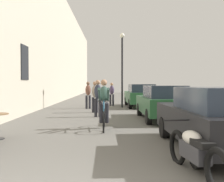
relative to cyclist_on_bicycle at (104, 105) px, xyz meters
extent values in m
cube|color=#B7AD99|center=(-4.23, 7.77, 4.09)|extent=(0.50, 68.00, 9.79)
cube|color=black|center=(-3.96, 3.96, 1.79)|extent=(0.04, 1.10, 1.70)
torus|color=black|center=(0.00, -0.64, -0.48)|extent=(0.05, 0.71, 0.71)
torus|color=black|center=(0.00, 0.41, -0.48)|extent=(0.05, 0.71, 0.71)
cylinder|color=#286084|center=(0.00, 0.32, -0.19)|extent=(0.04, 0.21, 0.58)
cylinder|color=#286084|center=(0.00, -0.18, 0.14)|extent=(0.04, 0.82, 0.14)
cylinder|color=#286084|center=(0.00, -0.62, -0.14)|extent=(0.04, 0.09, 0.67)
cylinder|color=#286084|center=(0.00, -0.09, -0.44)|extent=(0.04, 1.00, 0.12)
cylinder|color=black|center=(0.00, -0.59, 0.19)|extent=(0.52, 0.03, 0.03)
ellipsoid|color=black|center=(0.00, 0.23, 0.12)|extent=(0.12, 0.24, 0.06)
ellipsoid|color=#38564C|center=(0.00, 0.15, 0.40)|extent=(0.34, 0.35, 0.59)
sphere|color=#A57A5B|center=(0.00, 0.11, 0.79)|extent=(0.22, 0.22, 0.22)
cylinder|color=#26262D|center=(0.10, 0.07, -0.26)|extent=(0.13, 0.40, 0.75)
cylinder|color=#26262D|center=(-0.10, 0.07, -0.26)|extent=(0.13, 0.40, 0.75)
cylinder|color=#38564C|center=(0.14, -0.24, 0.39)|extent=(0.11, 0.75, 0.48)
cylinder|color=#38564C|center=(-0.14, -0.24, 0.39)|extent=(0.11, 0.75, 0.48)
cylinder|color=#26262D|center=(-0.24, 3.27, -0.38)|extent=(0.14, 0.14, 0.85)
cylinder|color=#26262D|center=(-0.44, 3.30, -0.38)|extent=(0.14, 0.14, 0.85)
ellipsoid|color=#2D3342|center=(-0.34, 3.29, 0.38)|extent=(0.37, 0.28, 0.68)
sphere|color=#A57A5B|center=(-0.34, 3.29, 0.82)|extent=(0.22, 0.22, 0.22)
cylinder|color=#26262D|center=(-0.47, 5.16, -0.40)|extent=(0.14, 0.14, 0.83)
cylinder|color=#26262D|center=(-0.67, 5.17, -0.40)|extent=(0.14, 0.14, 0.83)
ellipsoid|color=gray|center=(-0.57, 5.16, 0.35)|extent=(0.36, 0.26, 0.66)
sphere|color=#A57A5B|center=(-0.57, 5.16, 0.78)|extent=(0.22, 0.22, 0.22)
cylinder|color=#26262D|center=(-1.22, 7.37, -0.39)|extent=(0.14, 0.14, 0.83)
cylinder|color=#26262D|center=(-1.02, 7.38, -0.39)|extent=(0.14, 0.14, 0.83)
ellipsoid|color=brown|center=(-1.12, 7.37, 0.35)|extent=(0.36, 0.27, 0.66)
sphere|color=brown|center=(-1.12, 7.37, 0.78)|extent=(0.22, 0.22, 0.22)
cylinder|color=#26262D|center=(0.50, 9.65, -0.41)|extent=(0.14, 0.14, 0.80)
cylinder|color=#26262D|center=(0.30, 9.65, -0.41)|extent=(0.14, 0.14, 0.80)
ellipsoid|color=#4C3D5B|center=(0.40, 9.65, 0.31)|extent=(0.34, 0.24, 0.64)
sphere|color=#A57A5B|center=(0.40, 9.65, 0.73)|extent=(0.22, 0.22, 0.22)
cylinder|color=black|center=(1.06, 8.31, 1.49)|extent=(0.12, 0.12, 4.60)
sphere|color=silver|center=(1.06, 8.31, 3.93)|extent=(0.32, 0.32, 0.32)
cube|color=black|center=(2.57, -2.86, -0.17)|extent=(1.77, 4.17, 0.68)
cube|color=#283342|center=(2.57, -3.35, 0.42)|extent=(1.47, 2.26, 0.50)
cylinder|color=black|center=(1.77, -1.49, -0.51)|extent=(0.20, 0.60, 0.60)
cylinder|color=black|center=(3.33, -1.47, -0.51)|extent=(0.20, 0.60, 0.60)
cylinder|color=black|center=(1.80, -4.24, -0.51)|extent=(0.20, 0.60, 0.60)
cube|color=#23512D|center=(2.47, 2.36, -0.17)|extent=(1.76, 4.18, 0.68)
cube|color=#283342|center=(2.48, 1.86, 0.42)|extent=(1.47, 2.26, 0.50)
cylinder|color=black|center=(1.67, 3.73, -0.51)|extent=(0.20, 0.60, 0.60)
cylinder|color=black|center=(3.24, 3.74, -0.51)|extent=(0.20, 0.60, 0.60)
cylinder|color=black|center=(1.70, 0.98, -0.51)|extent=(0.20, 0.60, 0.60)
cylinder|color=black|center=(3.27, 0.99, -0.51)|extent=(0.20, 0.60, 0.60)
cube|color=#23512D|center=(2.30, 8.71, -0.15)|extent=(1.87, 4.34, 0.70)
cube|color=#283342|center=(2.31, 8.20, 0.46)|extent=(1.54, 2.35, 0.52)
cylinder|color=black|center=(1.47, 10.12, -0.50)|extent=(0.21, 0.62, 0.62)
cylinder|color=black|center=(3.09, 10.15, -0.50)|extent=(0.21, 0.62, 0.62)
cylinder|color=black|center=(1.52, 7.28, -0.50)|extent=(0.21, 0.62, 0.62)
cylinder|color=black|center=(3.14, 7.31, -0.50)|extent=(0.21, 0.62, 0.62)
torus|color=black|center=(1.52, -3.86, -0.51)|extent=(0.18, 0.70, 0.69)
torus|color=black|center=(1.71, -5.30, -0.51)|extent=(0.19, 0.71, 0.70)
cube|color=#333338|center=(1.62, -4.58, -0.41)|extent=(0.34, 0.79, 0.28)
ellipsoid|color=beige|center=(1.60, -4.48, -0.19)|extent=(0.35, 0.55, 0.24)
cube|color=black|center=(1.65, -4.86, -0.21)|extent=(0.30, 0.47, 0.10)
cylinder|color=black|center=(1.53, -3.96, 0.04)|extent=(0.62, 0.11, 0.03)
camera|label=1|loc=(0.15, -8.97, 0.74)|focal=41.91mm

